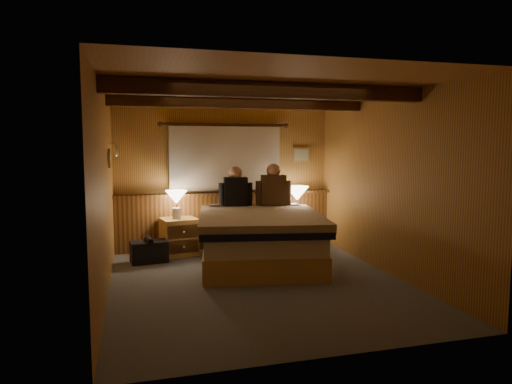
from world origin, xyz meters
name	(u,v)px	position (x,y,z in m)	size (l,w,h in m)	color
floor	(258,283)	(0.00, 0.00, 0.00)	(4.20, 4.20, 0.00)	#575D67
ceiling	(258,89)	(0.00, 0.00, 2.40)	(4.20, 4.20, 0.00)	#B58044
wall_back	(225,176)	(0.00, 2.10, 1.20)	(3.60, 3.60, 0.00)	gold
wall_left	(104,192)	(-1.80, 0.00, 1.20)	(4.20, 4.20, 0.00)	gold
wall_right	(388,184)	(1.80, 0.00, 1.20)	(4.20, 4.20, 0.00)	gold
wall_front	(328,212)	(0.00, -2.10, 1.20)	(3.60, 3.60, 0.00)	gold
wainscot	(226,219)	(0.00, 2.04, 0.49)	(3.60, 0.23, 0.94)	brown
curtain_window	(226,157)	(0.00, 2.03, 1.52)	(2.18, 0.09, 1.11)	#4B2E12
ceiling_beams	(255,97)	(0.00, 0.15, 2.31)	(3.60, 1.65, 0.16)	#4B2E12
coat_rail	(116,149)	(-1.72, 1.58, 1.67)	(0.05, 0.55, 0.24)	silver
framed_print	(301,155)	(1.35, 2.08, 1.55)	(0.30, 0.04, 0.25)	tan
bed	(260,237)	(0.27, 0.89, 0.39)	(2.02, 2.45, 0.75)	tan
nightstand_left	(179,236)	(-0.81, 1.74, 0.29)	(0.61, 0.56, 0.58)	tan
nightstand_right	(295,232)	(1.12, 1.73, 0.27)	(0.53, 0.49, 0.54)	tan
lamp_left	(176,199)	(-0.85, 1.71, 0.89)	(0.34, 0.34, 0.44)	silver
lamp_right	(297,195)	(1.14, 1.70, 0.89)	(0.38, 0.38, 0.50)	silver
person_left	(236,190)	(0.10, 1.73, 1.01)	(0.54, 0.25, 0.66)	black
person_right	(273,188)	(0.71, 1.64, 1.03)	(0.58, 0.29, 0.71)	#472F1C
duffel_bag	(149,251)	(-1.29, 1.38, 0.16)	(0.56, 0.38, 0.38)	black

